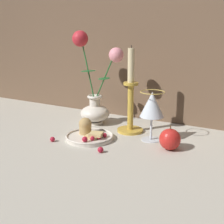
{
  "coord_description": "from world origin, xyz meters",
  "views": [
    {
      "loc": [
        0.51,
        -0.9,
        0.38
      ],
      "look_at": [
        -0.01,
        0.02,
        0.1
      ],
      "focal_mm": 50.0,
      "sensor_mm": 36.0,
      "label": 1
    }
  ],
  "objects_px": {
    "vase": "(95,94)",
    "candlestick": "(131,102)",
    "apple_beside_vase": "(170,139)",
    "plate_with_pastries": "(89,134)",
    "wine_glass": "(152,106)"
  },
  "relations": [
    {
      "from": "wine_glass",
      "to": "candlestick",
      "type": "height_order",
      "value": "candlestick"
    },
    {
      "from": "vase",
      "to": "candlestick",
      "type": "bearing_deg",
      "value": -8.33
    },
    {
      "from": "vase",
      "to": "apple_beside_vase",
      "type": "xyz_separation_m",
      "value": [
        0.37,
        -0.13,
        -0.09
      ]
    },
    {
      "from": "wine_glass",
      "to": "candlestick",
      "type": "bearing_deg",
      "value": 155.76
    },
    {
      "from": "candlestick",
      "to": "apple_beside_vase",
      "type": "relative_size",
      "value": 3.95
    },
    {
      "from": "vase",
      "to": "plate_with_pastries",
      "type": "xyz_separation_m",
      "value": [
        0.08,
        -0.17,
        -0.11
      ]
    },
    {
      "from": "vase",
      "to": "candlestick",
      "type": "distance_m",
      "value": 0.18
    },
    {
      "from": "wine_glass",
      "to": "apple_beside_vase",
      "type": "xyz_separation_m",
      "value": [
        0.09,
        -0.05,
        -0.09
      ]
    },
    {
      "from": "candlestick",
      "to": "apple_beside_vase",
      "type": "bearing_deg",
      "value": -27.67
    },
    {
      "from": "plate_with_pastries",
      "to": "candlestick",
      "type": "bearing_deg",
      "value": 57.03
    },
    {
      "from": "apple_beside_vase",
      "to": "wine_glass",
      "type": "bearing_deg",
      "value": 148.52
    },
    {
      "from": "vase",
      "to": "plate_with_pastries",
      "type": "distance_m",
      "value": 0.22
    },
    {
      "from": "vase",
      "to": "plate_with_pastries",
      "type": "bearing_deg",
      "value": -64.77
    },
    {
      "from": "plate_with_pastries",
      "to": "wine_glass",
      "type": "relative_size",
      "value": 0.98
    },
    {
      "from": "candlestick",
      "to": "apple_beside_vase",
      "type": "height_order",
      "value": "candlestick"
    }
  ]
}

